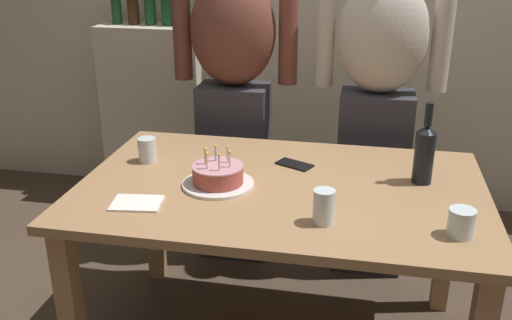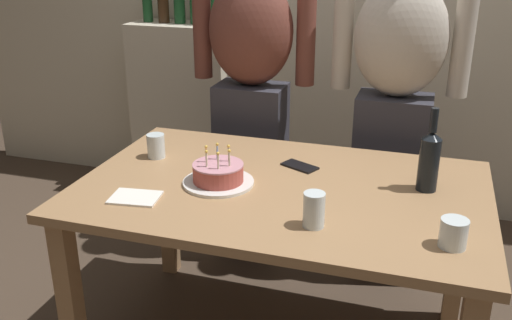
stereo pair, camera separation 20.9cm
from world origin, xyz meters
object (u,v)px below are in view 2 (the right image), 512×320
object	(u,v)px
water_glass_far	(156,146)
person_man_bearded	(251,94)
napkin_stack	(135,198)
water_glass_side	(314,210)
cell_phone	(300,166)
water_glass_near	(454,233)
birthday_cake	(218,175)
wine_bottle	(429,159)
person_woman_cardigan	(395,106)

from	to	relation	value
water_glass_far	person_man_bearded	xyz separation A→B (m)	(0.22, 0.60, 0.08)
napkin_stack	water_glass_side	bearing A→B (deg)	-0.99
water_glass_side	cell_phone	distance (m)	0.50
water_glass_near	water_glass_side	distance (m)	0.42
water_glass_far	cell_phone	xyz separation A→B (m)	(0.59, 0.07, -0.05)
birthday_cake	person_man_bearded	size ratio (longest dim) A/B	0.16
birthday_cake	cell_phone	xyz separation A→B (m)	(0.25, 0.25, -0.03)
water_glass_side	wine_bottle	bearing A→B (deg)	50.03
napkin_stack	water_glass_far	bearing A→B (deg)	105.65
wine_bottle	cell_phone	bearing A→B (deg)	171.74
person_woman_cardigan	water_glass_side	bearing A→B (deg)	80.84
person_man_bearded	birthday_cake	bearing A→B (deg)	98.96
cell_phone	person_woman_cardigan	size ratio (longest dim) A/B	0.09
birthday_cake	person_woman_cardigan	size ratio (longest dim) A/B	0.16
water_glass_near	wine_bottle	world-z (taller)	wine_bottle
water_glass_far	wine_bottle	xyz separation A→B (m)	(1.08, 0.00, 0.07)
cell_phone	napkin_stack	size ratio (longest dim) A/B	0.85
wine_bottle	person_man_bearded	world-z (taller)	person_man_bearded
cell_phone	water_glass_near	bearing A→B (deg)	-13.47
person_woman_cardigan	water_glass_far	bearing A→B (deg)	33.48
water_glass_near	person_man_bearded	size ratio (longest dim) A/B	0.05
wine_bottle	water_glass_near	bearing A→B (deg)	-77.41
cell_phone	person_woman_cardigan	distance (m)	0.63
birthday_cake	cell_phone	distance (m)	0.36
water_glass_near	water_glass_far	distance (m)	1.24
birthday_cake	cell_phone	world-z (taller)	birthday_cake
water_glass_near	cell_phone	xyz separation A→B (m)	(-0.58, 0.47, -0.04)
napkin_stack	birthday_cake	bearing A→B (deg)	41.33
wine_bottle	person_woman_cardigan	xyz separation A→B (m)	(-0.17, 0.60, 0.01)
cell_phone	person_man_bearded	world-z (taller)	person_man_bearded
water_glass_side	napkin_stack	world-z (taller)	water_glass_side
person_woman_cardigan	birthday_cake	bearing A→B (deg)	53.93
person_woman_cardigan	napkin_stack	bearing A→B (deg)	50.85
water_glass_far	person_woman_cardigan	world-z (taller)	person_woman_cardigan
water_glass_far	cell_phone	size ratio (longest dim) A/B	0.69
water_glass_side	wine_bottle	xyz separation A→B (m)	(0.33, 0.40, 0.06)
person_man_bearded	water_glass_near	bearing A→B (deg)	133.60
wine_bottle	cell_phone	xyz separation A→B (m)	(-0.49, 0.07, -0.12)
water_glass_far	person_woman_cardigan	distance (m)	1.10
birthday_cake	water_glass_far	distance (m)	0.39
water_glass_near	water_glass_side	bearing A→B (deg)	179.71
wine_bottle	napkin_stack	bearing A→B (deg)	-158.41
birthday_cake	person_woman_cardigan	distance (m)	0.97
napkin_stack	person_man_bearded	world-z (taller)	person_man_bearded
wine_bottle	cell_phone	size ratio (longest dim) A/B	2.15
wine_bottle	person_man_bearded	xyz separation A→B (m)	(-0.86, 0.60, 0.01)
birthday_cake	person_woman_cardigan	world-z (taller)	person_woman_cardigan
water_glass_near	water_glass_far	xyz separation A→B (m)	(-1.17, 0.40, 0.01)
water_glass_side	person_man_bearded	size ratio (longest dim) A/B	0.07
water_glass_near	water_glass_far	world-z (taller)	water_glass_far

